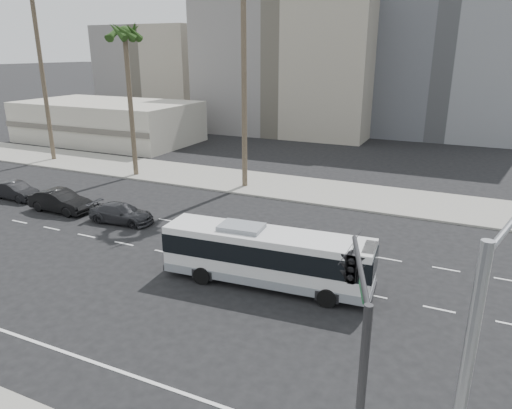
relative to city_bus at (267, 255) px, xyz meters
The scene contains 13 objects.
ground 4.34m from the city_bus, 165.20° to the left, with size 700.00×700.00×0.00m, color black.
sidewalk_north 17.06m from the city_bus, 103.31° to the left, with size 120.00×7.00×0.15m, color gray.
commercial_low 43.37m from the city_bus, 141.45° to the left, with size 22.00×12.16×5.00m.
midrise_beige_west 49.27m from the city_bus, 109.07° to the left, with size 24.00×18.00×18.00m, color gray.
midrise_gray_center 54.41m from the city_bus, 85.59° to the left, with size 20.00×20.00×26.00m, color slate.
midrise_beige_far 66.30m from the city_bus, 129.39° to the left, with size 18.00×16.00×15.00m, color gray.
city_bus is the anchor object (origin of this frame).
car_a 13.15m from the city_bus, 162.48° to the left, with size 4.53×1.84×1.31m, color #2E2F32.
car_b 18.43m from the city_bus, 167.86° to the left, with size 4.85×1.69×1.60m, color black.
car_c 23.97m from the city_bus, 168.95° to the left, with size 4.19×1.46×1.38m, color black.
streetlight_corner 14.70m from the city_bus, 50.96° to the right, with size 1.71×4.00×8.79m.
traffic_signal 11.22m from the city_bus, 54.32° to the right, with size 3.10×4.27×6.69m.
palm_mid 26.57m from the city_bus, 143.77° to the left, with size 4.42×4.42×13.69m.
Camera 1 is at (12.32, -20.40, 11.19)m, focal length 32.86 mm.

